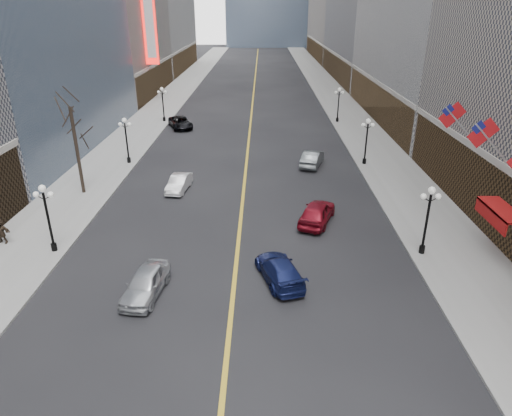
{
  "coord_description": "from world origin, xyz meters",
  "views": [
    {
      "loc": [
        1.55,
        4.41,
        14.63
      ],
      "look_at": [
        1.31,
        22.33,
        6.64
      ],
      "focal_mm": 32.0,
      "sensor_mm": 36.0,
      "label": 1
    }
  ],
  "objects_px": {
    "car_sb_mid": "(317,212)",
    "car_sb_far": "(312,158)",
    "streetlamp_east_1": "(428,214)",
    "streetlamp_west_2": "(126,136)",
    "streetlamp_east_3": "(339,101)",
    "streetlamp_west_1": "(47,212)",
    "streetlamp_east_2": "(367,137)",
    "car_nb_far": "(181,123)",
    "car_sb_near": "(280,270)",
    "streetlamp_west_3": "(163,101)",
    "car_nb_near": "(146,283)",
    "car_nb_mid": "(179,183)"
  },
  "relations": [
    {
      "from": "streetlamp_east_1",
      "to": "streetlamp_east_3",
      "type": "xyz_separation_m",
      "value": [
        0.0,
        36.0,
        0.0
      ]
    },
    {
      "from": "streetlamp_east_3",
      "to": "car_nb_near",
      "type": "xyz_separation_m",
      "value": [
        -16.57,
        -40.61,
        -2.16
      ]
    },
    {
      "from": "streetlamp_east_2",
      "to": "car_nb_far",
      "type": "height_order",
      "value": "streetlamp_east_2"
    },
    {
      "from": "car_nb_mid",
      "to": "car_sb_near",
      "type": "height_order",
      "value": "car_sb_near"
    },
    {
      "from": "streetlamp_west_2",
      "to": "car_sb_far",
      "type": "xyz_separation_m",
      "value": [
        18.36,
        -0.31,
        -2.13
      ]
    },
    {
      "from": "car_nb_far",
      "to": "streetlamp_west_1",
      "type": "bearing_deg",
      "value": -116.36
    },
    {
      "from": "car_sb_near",
      "to": "car_sb_mid",
      "type": "distance_m",
      "value": 8.28
    },
    {
      "from": "streetlamp_west_1",
      "to": "car_nb_mid",
      "type": "distance_m",
      "value": 12.78
    },
    {
      "from": "car_sb_near",
      "to": "car_sb_mid",
      "type": "xyz_separation_m",
      "value": [
        2.99,
        7.72,
        0.14
      ]
    },
    {
      "from": "car_nb_near",
      "to": "streetlamp_west_1",
      "type": "bearing_deg",
      "value": 154.42
    },
    {
      "from": "streetlamp_east_3",
      "to": "streetlamp_west_1",
      "type": "xyz_separation_m",
      "value": [
        -23.6,
        -36.0,
        0.0
      ]
    },
    {
      "from": "streetlamp_west_1",
      "to": "streetlamp_west_2",
      "type": "height_order",
      "value": "same"
    },
    {
      "from": "car_sb_near",
      "to": "car_nb_far",
      "type": "bearing_deg",
      "value": -89.25
    },
    {
      "from": "streetlamp_east_3",
      "to": "car_sb_far",
      "type": "distance_m",
      "value": 19.17
    },
    {
      "from": "streetlamp_west_2",
      "to": "streetlamp_west_3",
      "type": "height_order",
      "value": "same"
    },
    {
      "from": "streetlamp_east_3",
      "to": "streetlamp_east_1",
      "type": "bearing_deg",
      "value": -90.0
    },
    {
      "from": "streetlamp_east_2",
      "to": "streetlamp_west_3",
      "type": "bearing_deg",
      "value": 142.67
    },
    {
      "from": "streetlamp_east_2",
      "to": "car_nb_near",
      "type": "relative_size",
      "value": 1.03
    },
    {
      "from": "streetlamp_east_3",
      "to": "streetlamp_west_3",
      "type": "relative_size",
      "value": 1.0
    },
    {
      "from": "streetlamp_east_1",
      "to": "car_sb_mid",
      "type": "relative_size",
      "value": 0.94
    },
    {
      "from": "streetlamp_east_3",
      "to": "car_sb_near",
      "type": "distance_m",
      "value": 40.18
    },
    {
      "from": "streetlamp_east_1",
      "to": "streetlamp_west_2",
      "type": "distance_m",
      "value": 29.68
    },
    {
      "from": "car_sb_mid",
      "to": "car_sb_far",
      "type": "xyz_separation_m",
      "value": [
        0.96,
        13.02,
        -0.05
      ]
    },
    {
      "from": "streetlamp_east_2",
      "to": "streetlamp_east_1",
      "type": "bearing_deg",
      "value": -90.0
    },
    {
      "from": "streetlamp_west_3",
      "to": "car_sb_mid",
      "type": "bearing_deg",
      "value": -60.95
    },
    {
      "from": "streetlamp_east_1",
      "to": "streetlamp_west_1",
      "type": "bearing_deg",
      "value": 180.0
    },
    {
      "from": "car_nb_near",
      "to": "car_nb_far",
      "type": "relative_size",
      "value": 0.83
    },
    {
      "from": "car_sb_near",
      "to": "car_sb_far",
      "type": "height_order",
      "value": "car_sb_far"
    },
    {
      "from": "streetlamp_west_1",
      "to": "streetlamp_west_3",
      "type": "xyz_separation_m",
      "value": [
        0.0,
        36.0,
        0.0
      ]
    },
    {
      "from": "streetlamp_west_2",
      "to": "streetlamp_west_3",
      "type": "distance_m",
      "value": 18.0
    },
    {
      "from": "car_nb_near",
      "to": "streetlamp_east_2",
      "type": "bearing_deg",
      "value": 61.46
    },
    {
      "from": "streetlamp_west_1",
      "to": "streetlamp_east_1",
      "type": "bearing_deg",
      "value": 0.0
    },
    {
      "from": "streetlamp_east_1",
      "to": "car_nb_mid",
      "type": "bearing_deg",
      "value": 147.82
    },
    {
      "from": "car_sb_mid",
      "to": "car_nb_far",
      "type": "bearing_deg",
      "value": -42.26
    },
    {
      "from": "streetlamp_east_2",
      "to": "car_nb_near",
      "type": "distance_m",
      "value": 28.12
    },
    {
      "from": "streetlamp_west_1",
      "to": "streetlamp_west_2",
      "type": "relative_size",
      "value": 1.0
    },
    {
      "from": "streetlamp_west_2",
      "to": "streetlamp_west_3",
      "type": "relative_size",
      "value": 1.0
    },
    {
      "from": "streetlamp_east_1",
      "to": "streetlamp_west_2",
      "type": "bearing_deg",
      "value": 142.67
    },
    {
      "from": "streetlamp_east_1",
      "to": "streetlamp_east_2",
      "type": "bearing_deg",
      "value": 90.0
    },
    {
      "from": "streetlamp_east_1",
      "to": "streetlamp_west_2",
      "type": "xyz_separation_m",
      "value": [
        -23.6,
        18.0,
        0.0
      ]
    },
    {
      "from": "streetlamp_west_1",
      "to": "car_nb_far",
      "type": "height_order",
      "value": "streetlamp_west_1"
    },
    {
      "from": "car_sb_near",
      "to": "car_sb_mid",
      "type": "relative_size",
      "value": 0.98
    },
    {
      "from": "car_nb_far",
      "to": "car_sb_near",
      "type": "distance_m",
      "value": 37.55
    },
    {
      "from": "streetlamp_west_3",
      "to": "car_nb_far",
      "type": "distance_m",
      "value": 4.87
    },
    {
      "from": "car_sb_near",
      "to": "car_sb_mid",
      "type": "height_order",
      "value": "car_sb_mid"
    },
    {
      "from": "streetlamp_east_1",
      "to": "car_nb_near",
      "type": "distance_m",
      "value": 17.33
    },
    {
      "from": "streetlamp_west_2",
      "to": "car_sb_mid",
      "type": "xyz_separation_m",
      "value": [
        17.4,
        -13.33,
        -2.08
      ]
    },
    {
      "from": "streetlamp_west_1",
      "to": "car_sb_far",
      "type": "xyz_separation_m",
      "value": [
        18.36,
        17.69,
        -2.13
      ]
    },
    {
      "from": "streetlamp_west_3",
      "to": "car_nb_mid",
      "type": "distance_m",
      "value": 25.95
    },
    {
      "from": "streetlamp_east_3",
      "to": "car_nb_mid",
      "type": "height_order",
      "value": "streetlamp_east_3"
    }
  ]
}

